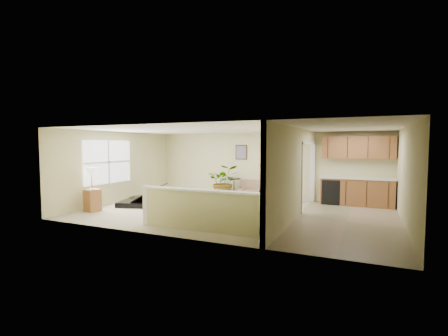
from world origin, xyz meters
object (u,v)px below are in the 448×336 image
at_px(piano_bench, 174,203).
at_px(palm_plant, 224,182).
at_px(lamp_stand, 92,193).
at_px(small_plant, 290,196).
at_px(piano, 148,186).
at_px(accent_table, 234,185).
at_px(loveseat, 260,190).

height_order(piano_bench, palm_plant, palm_plant).
distance_m(palm_plant, lamp_stand, 4.71).
distance_m(small_plant, lamp_stand, 6.60).
relative_size(piano, piano_bench, 2.81).
relative_size(accent_table, palm_plant, 0.51).
bearing_deg(piano, accent_table, 32.11).
distance_m(piano, lamp_stand, 1.87).
height_order(piano, palm_plant, piano).
bearing_deg(piano, small_plant, 11.92).
bearing_deg(accent_table, loveseat, 8.77).
height_order(piano, loveseat, piano).
distance_m(piano, loveseat, 4.15).
bearing_deg(lamp_stand, loveseat, 47.20).
height_order(palm_plant, small_plant, palm_plant).
bearing_deg(accent_table, small_plant, -2.56).
height_order(piano_bench, small_plant, piano_bench).
height_order(accent_table, palm_plant, palm_plant).
distance_m(loveseat, lamp_stand, 5.90).
xyz_separation_m(piano_bench, palm_plant, (0.44, 2.81, 0.37)).
height_order(loveseat, accent_table, loveseat).
height_order(loveseat, palm_plant, palm_plant).
distance_m(loveseat, accent_table, 1.04).
xyz_separation_m(loveseat, small_plant, (1.18, -0.26, -0.13)).
bearing_deg(piano_bench, small_plant, 45.98).
distance_m(piano, accent_table, 3.30).
bearing_deg(loveseat, small_plant, -25.96).
bearing_deg(lamp_stand, small_plant, 38.15).
relative_size(piano, palm_plant, 1.49).
bearing_deg(lamp_stand, piano, 64.21).
height_order(piano_bench, lamp_stand, lamp_stand).
relative_size(accent_table, small_plant, 1.49).
distance_m(piano_bench, loveseat, 3.71).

